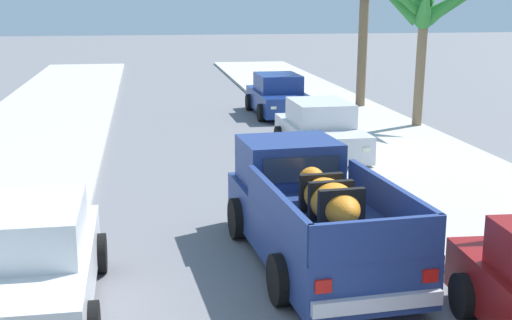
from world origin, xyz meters
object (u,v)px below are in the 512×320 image
car_left_near (278,96)px  car_right_near (320,131)px  car_left_mid (29,263)px  palm_tree_left_mid (424,6)px  pickup_truck (312,214)px

car_left_near → car_right_near: 7.08m
car_left_mid → palm_tree_left_mid: size_ratio=0.86×
car_right_near → palm_tree_left_mid: 6.38m
pickup_truck → car_left_near: (2.30, 14.84, -0.10)m
car_left_mid → car_right_near: bearing=54.1°
car_right_near → pickup_truck: bearing=-105.4°
pickup_truck → car_left_near: pickup_truck is taller
car_left_near → car_left_mid: same height
car_left_mid → palm_tree_left_mid: (10.79, 12.38, 3.36)m
car_right_near → car_left_mid: bearing=-125.9°
pickup_truck → car_left_mid: (-4.40, -1.27, -0.10)m
car_right_near → car_left_mid: 11.14m
pickup_truck → car_left_mid: bearing=-163.9°
pickup_truck → car_right_near: bearing=74.6°
palm_tree_left_mid → car_right_near: bearing=-141.8°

